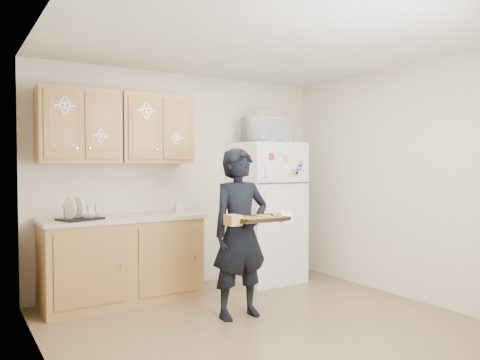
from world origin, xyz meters
The scene contains 24 objects.
floor centered at (0.00, 0.00, 0.00)m, with size 3.60×3.60×0.00m, color brown.
ceiling centered at (0.00, 0.00, 2.50)m, with size 3.60×3.60×0.00m, color silver.
wall_back centered at (0.00, 1.80, 1.25)m, with size 3.60×0.04×2.50m, color beige.
wall_front centered at (0.00, -1.80, 1.25)m, with size 3.60×0.04×2.50m, color beige.
wall_left centered at (-1.80, 0.00, 1.25)m, with size 0.04×3.60×2.50m, color beige.
wall_right centered at (1.80, 0.00, 1.25)m, with size 0.04×3.60×2.50m, color beige.
refrigerator centered at (0.95, 1.43, 0.85)m, with size 0.75×0.70×1.70m, color white.
base_cabinet centered at (-0.85, 1.48, 0.43)m, with size 1.60×0.60×0.86m, color olive.
countertop centered at (-0.85, 1.48, 0.88)m, with size 1.64×0.64×0.04m, color #BDAA91.
upper_cab_left centered at (-1.25, 1.61, 1.83)m, with size 0.80×0.33×0.75m, color olive.
upper_cab_right centered at (-0.43, 1.61, 1.83)m, with size 0.80×0.33×0.75m, color olive.
cereal_box centered at (1.47, 1.67, 0.16)m, with size 0.20×0.07×0.32m, color #DACC4D.
person centered at (-0.06, 0.43, 0.79)m, with size 0.58×0.38×1.59m, color black.
baking_tray centered at (-0.06, 0.13, 0.95)m, with size 0.46×0.34×0.04m, color black.
pizza_front_left centered at (-0.16, 0.05, 0.97)m, with size 0.15×0.15×0.02m, color orange.
pizza_front_right centered at (0.05, 0.05, 0.97)m, with size 0.15×0.15×0.02m, color orange.
pizza_back_left centered at (-0.16, 0.21, 0.97)m, with size 0.15×0.15×0.02m, color orange.
pizza_back_right centered at (0.05, 0.20, 0.97)m, with size 0.15×0.15×0.02m, color orange.
pizza_center centered at (-0.06, 0.13, 0.97)m, with size 0.15×0.15×0.02m, color orange.
microwave centered at (0.93, 1.38, 1.85)m, with size 0.55×0.37×0.31m, color white.
foil_pan centered at (0.93, 1.41, 2.04)m, with size 0.35×0.24×0.07m, color silver.
dish_rack centered at (-1.30, 1.39, 0.98)m, with size 0.38×0.28×0.15m, color black.
bowl centered at (-1.22, 1.39, 0.94)m, with size 0.21×0.21×0.05m, color white.
soap_bottle centered at (-0.24, 1.41, 0.99)m, with size 0.08×0.09×0.19m, color white.
Camera 1 is at (-2.37, -3.28, 1.45)m, focal length 35.00 mm.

